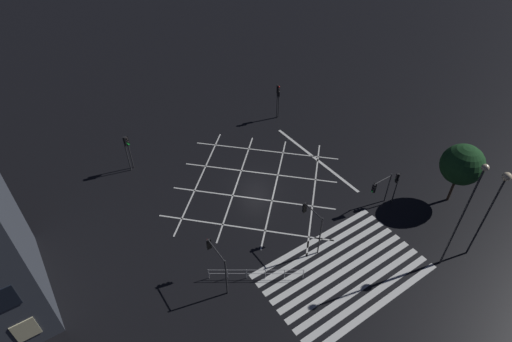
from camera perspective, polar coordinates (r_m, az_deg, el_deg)
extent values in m
plane|color=black|center=(38.74, 0.00, -2.01)|extent=(200.00, 200.00, 0.00)
cube|color=silver|center=(34.16, 8.18, -9.92)|extent=(12.65, 0.50, 0.01)
cube|color=silver|center=(33.77, 9.19, -10.86)|extent=(12.65, 0.50, 0.01)
cube|color=silver|center=(33.39, 10.22, -11.82)|extent=(12.65, 0.50, 0.01)
cube|color=silver|center=(33.04, 11.28, -12.80)|extent=(12.65, 0.50, 0.01)
cube|color=silver|center=(32.70, 12.38, -13.79)|extent=(12.65, 0.50, 0.01)
cube|color=silver|center=(32.39, 13.51, -14.80)|extent=(12.65, 0.50, 0.01)
cube|color=silver|center=(32.10, 14.67, -15.82)|extent=(12.65, 0.50, 0.01)
cube|color=silver|center=(31.84, 15.86, -16.86)|extent=(12.65, 0.50, 0.01)
cube|color=silver|center=(31.59, 17.08, -17.90)|extent=(12.65, 0.50, 0.01)
cube|color=silver|center=(38.36, 8.29, -3.04)|extent=(11.03, 11.03, 0.01)
cube|color=silver|center=(34.85, -1.75, -8.09)|extent=(11.03, 11.03, 0.01)
cube|color=silver|center=(38.52, 2.74, -2.36)|extent=(11.03, 11.03, 0.01)
cube|color=silver|center=(37.39, -0.54, -3.90)|extent=(11.03, 11.03, 0.01)
cube|color=silver|center=(39.05, -2.70, -1.66)|extent=(11.03, 11.03, 0.01)
cube|color=silver|center=(40.13, 0.50, -0.26)|extent=(11.03, 11.03, 0.01)
cube|color=silver|center=(39.92, -7.95, -0.98)|extent=(11.03, 11.03, 0.01)
cube|color=silver|center=(43.02, 1.41, 2.91)|extent=(11.03, 11.03, 0.01)
cube|color=silver|center=(42.44, 8.44, 1.83)|extent=(0.30, 12.65, 0.01)
cube|color=beige|center=(30.79, -30.02, -19.09)|extent=(1.40, 0.06, 1.80)
cube|color=black|center=(28.21, -32.34, -15.29)|extent=(1.40, 0.06, 1.80)
cylinder|color=#2D2D30|center=(41.52, -17.57, 2.54)|extent=(0.11, 0.11, 3.86)
cube|color=black|center=(40.60, -17.89, 4.05)|extent=(0.28, 0.16, 0.90)
sphere|color=black|center=(40.34, -17.92, 4.31)|extent=(0.18, 0.18, 0.18)
sphere|color=black|center=(40.51, -17.84, 3.97)|extent=(0.18, 0.18, 0.18)
sphere|color=green|center=(40.68, -17.76, 3.63)|extent=(0.18, 0.18, 0.18)
cube|color=black|center=(40.67, -17.94, 4.11)|extent=(0.36, 0.02, 0.98)
cylinder|color=#2D2D30|center=(37.95, 18.32, -2.29)|extent=(0.11, 0.11, 3.26)
cylinder|color=#2D2D30|center=(36.32, 17.71, -1.20)|extent=(2.11, 0.09, 0.09)
cube|color=black|center=(35.93, 16.46, -2.37)|extent=(0.16, 0.28, 0.90)
sphere|color=black|center=(35.66, 16.43, -2.09)|extent=(0.18, 0.18, 0.18)
sphere|color=black|center=(35.86, 16.34, -2.44)|extent=(0.18, 0.18, 0.18)
sphere|color=green|center=(36.05, 16.26, -2.80)|extent=(0.18, 0.18, 0.18)
cube|color=black|center=(35.98, 16.56, -2.32)|extent=(0.02, 0.36, 0.98)
cylinder|color=#2D2D30|center=(47.38, 3.04, 9.88)|extent=(0.11, 0.11, 4.43)
cube|color=black|center=(46.46, 3.22, 11.64)|extent=(0.28, 0.16, 0.90)
sphere|color=red|center=(46.24, 3.32, 11.91)|extent=(0.18, 0.18, 0.18)
sphere|color=black|center=(46.38, 3.30, 11.59)|extent=(0.18, 0.18, 0.18)
sphere|color=black|center=(46.52, 3.29, 11.26)|extent=(0.18, 0.18, 0.18)
cube|color=black|center=(46.52, 3.15, 11.68)|extent=(0.36, 0.02, 0.98)
cylinder|color=#2D2D30|center=(31.91, 9.13, -9.16)|extent=(0.11, 0.11, 4.06)
cylinder|color=#2D2D30|center=(31.03, 8.21, -5.71)|extent=(0.09, 2.09, 0.09)
cube|color=black|center=(31.88, 6.92, -5.18)|extent=(0.28, 0.16, 0.90)
sphere|color=black|center=(31.72, 6.84, -4.68)|extent=(0.18, 0.18, 0.18)
sphere|color=black|center=(31.93, 6.80, -5.07)|extent=(0.18, 0.18, 0.18)
sphere|color=green|center=(32.14, 6.75, -5.44)|extent=(0.18, 0.18, 0.18)
cube|color=black|center=(31.83, 7.03, -5.28)|extent=(0.36, 0.02, 0.98)
cylinder|color=#2D2D30|center=(41.19, -17.94, 2.31)|extent=(0.11, 0.11, 4.07)
cube|color=black|center=(40.35, -18.19, 4.10)|extent=(0.16, 0.28, 0.90)
sphere|color=black|center=(40.20, -18.13, 4.50)|extent=(0.18, 0.18, 0.18)
sphere|color=black|center=(40.37, -18.05, 4.15)|extent=(0.18, 0.18, 0.18)
sphere|color=green|center=(40.53, -17.96, 3.81)|extent=(0.18, 0.18, 0.18)
cube|color=black|center=(40.33, -18.31, 4.05)|extent=(0.02, 0.36, 0.98)
cylinder|color=#2D2D30|center=(37.98, 19.31, -2.39)|extent=(0.11, 0.11, 3.39)
cube|color=black|center=(37.29, 19.54, -0.91)|extent=(0.28, 0.16, 0.90)
sphere|color=black|center=(37.15, 19.51, -0.47)|extent=(0.18, 0.18, 0.18)
sphere|color=black|center=(37.33, 19.41, -0.82)|extent=(0.18, 0.18, 0.18)
sphere|color=green|center=(37.52, 19.32, -1.17)|extent=(0.18, 0.18, 0.18)
cube|color=black|center=(37.25, 19.64, -0.99)|extent=(0.36, 0.02, 0.98)
cylinder|color=#2D2D30|center=(47.67, 3.25, 9.66)|extent=(0.11, 0.11, 3.84)
cube|color=black|center=(46.90, 3.18, 11.12)|extent=(0.16, 0.28, 0.90)
sphere|color=red|center=(46.70, 3.08, 11.40)|extent=(0.18, 0.18, 0.18)
sphere|color=black|center=(46.84, 3.07, 11.08)|extent=(0.18, 0.18, 0.18)
sphere|color=black|center=(46.99, 3.06, 10.76)|extent=(0.18, 0.18, 0.18)
cube|color=black|center=(46.95, 3.27, 11.14)|extent=(0.02, 0.36, 0.98)
cylinder|color=#2D2D30|center=(29.37, -4.28, -14.94)|extent=(0.11, 0.11, 3.84)
cylinder|color=#2D2D30|center=(28.60, -5.69, -11.26)|extent=(0.09, 2.37, 0.09)
cube|color=black|center=(29.64, -6.79, -10.30)|extent=(0.28, 0.16, 0.90)
sphere|color=red|center=(29.47, -6.94, -9.79)|extent=(0.18, 0.18, 0.18)
sphere|color=black|center=(29.70, -6.89, -10.16)|extent=(0.18, 0.18, 0.18)
sphere|color=black|center=(29.93, -6.85, -10.53)|extent=(0.18, 0.18, 0.18)
cube|color=black|center=(29.58, -6.70, -10.42)|extent=(0.36, 0.02, 0.98)
cylinder|color=#2D2D30|center=(32.26, 27.09, -6.39)|extent=(0.14, 0.14, 9.64)
sphere|color=#F9E0B2|center=(29.26, 29.93, 0.43)|extent=(0.48, 0.48, 0.48)
cylinder|color=#2D2D30|center=(34.57, 29.83, -5.96)|extent=(0.14, 0.14, 8.00)
sphere|color=#F9E0B2|center=(32.09, 32.21, -0.68)|extent=(0.62, 0.62, 0.62)
cylinder|color=#473323|center=(40.44, 26.21, -2.24)|extent=(0.23, 0.23, 2.83)
sphere|color=#19421E|center=(38.81, 27.37, 0.83)|extent=(3.66, 3.66, 3.66)
cylinder|color=#B7B7BC|center=(31.40, -6.78, -14.39)|extent=(0.05, 0.05, 1.05)
cylinder|color=#B7B7BC|center=(31.27, -4.08, -14.46)|extent=(0.05, 0.05, 1.05)
cylinder|color=#B7B7BC|center=(31.20, -1.36, -14.49)|extent=(0.05, 0.05, 1.05)
cylinder|color=#B7B7BC|center=(31.20, 1.36, -14.49)|extent=(0.05, 0.05, 1.05)
cylinder|color=#B7B7BC|center=(31.27, 4.08, -14.46)|extent=(0.05, 0.05, 1.05)
cylinder|color=#B7B7BC|center=(31.40, 6.78, -14.39)|extent=(0.05, 0.05, 1.05)
cylinder|color=#B7B7BC|center=(30.80, 0.00, -13.97)|extent=(5.97, 4.07, 0.04)
cylinder|color=#B7B7BC|center=(31.15, 0.00, -14.43)|extent=(5.97, 4.07, 0.04)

